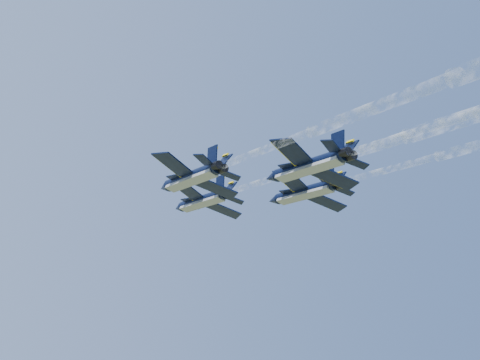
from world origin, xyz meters
TOP-DOWN VIEW (x-y plane):
  - jet_lead at (-1.54, 11.75)m, footprint 11.66×15.72m
  - jet_left at (-11.01, -1.15)m, footprint 11.66×15.72m
  - jet_right at (6.73, -1.86)m, footprint 11.66×15.72m
  - jet_slot at (-2.97, -14.09)m, footprint 11.66×15.72m

SIDE VIEW (x-z plane):
  - jet_lead at x=-1.54m, z-range 93.31..98.29m
  - jet_left at x=-11.01m, z-range 93.31..98.29m
  - jet_right at x=6.73m, z-range 93.31..98.29m
  - jet_slot at x=-2.97m, z-range 93.31..98.29m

